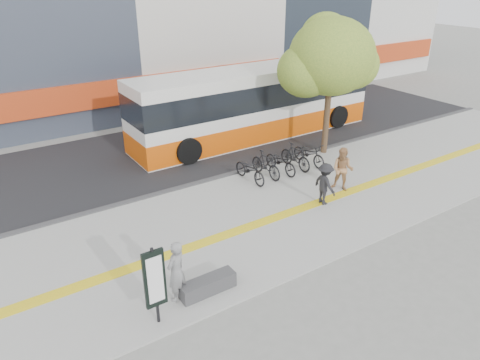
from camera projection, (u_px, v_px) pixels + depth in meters
ground at (259, 245)px, 14.63m from camera, size 120.00×120.00×0.00m
sidewalk at (234, 224)px, 15.74m from camera, size 40.00×7.00×0.08m
tactile_strip at (242, 229)px, 15.34m from camera, size 40.00×0.45×0.01m
street at (149, 156)px, 21.39m from camera, size 40.00×8.00×0.06m
curb at (188, 186)px, 18.36m from camera, size 40.00×0.25×0.14m
bench at (208, 285)px, 12.30m from camera, size 1.60×0.45×0.45m
signboard at (155, 280)px, 10.81m from camera, size 0.55×0.10×2.20m
street_tree at (329, 58)px, 19.90m from camera, size 4.40×3.80×6.31m
bus at (255, 105)px, 23.19m from camera, size 13.27×3.15×3.53m
bicycle_row at (281, 161)px, 19.38m from camera, size 3.97×1.95×1.12m
seated_woman at (176, 271)px, 11.78m from camera, size 0.77×0.67×1.77m
pedestrian_tan at (343, 169)px, 17.70m from camera, size 1.02×1.08×1.77m
pedestrian_dark at (325, 184)px, 16.70m from camera, size 0.64×1.07×1.62m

